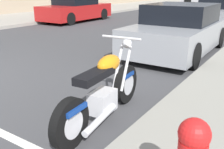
# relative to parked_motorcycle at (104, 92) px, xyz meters

# --- Properties ---
(sidewalk_far_curb) EXTENTS (120.00, 5.00, 0.14)m
(sidewalk_far_curb) POSITION_rel_parked_motorcycle_xyz_m (10.98, 11.04, -0.35)
(sidewalk_far_curb) COLOR gray
(sidewalk_far_curb) RESTS_ON ground
(parked_motorcycle) EXTENTS (2.07, 0.62, 1.11)m
(parked_motorcycle) POSITION_rel_parked_motorcycle_xyz_m (0.00, 0.00, 0.00)
(parked_motorcycle) COLOR black
(parked_motorcycle) RESTS_ON ground
(parked_car_across_street) EXTENTS (4.11, 1.90, 1.35)m
(parked_car_across_street) POSITION_rel_parked_motorcycle_xyz_m (4.44, 0.55, 0.21)
(parked_car_across_street) COLOR gray
(parked_car_across_street) RESTS_ON ground
(parked_car_far_down_curb) EXTENTS (4.19, 1.94, 1.45)m
(parked_car_far_down_curb) POSITION_rel_parked_motorcycle_xyz_m (10.00, 0.55, 0.25)
(parked_car_far_down_curb) COLOR gray
(parked_car_far_down_curb) RESTS_ON ground
(car_opposite_curb) EXTENTS (4.40, 1.88, 1.34)m
(car_opposite_curb) POSITION_rel_parked_motorcycle_xyz_m (8.39, 7.77, 0.21)
(car_opposite_curb) COLOR #AD1919
(car_opposite_curb) RESTS_ON ground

